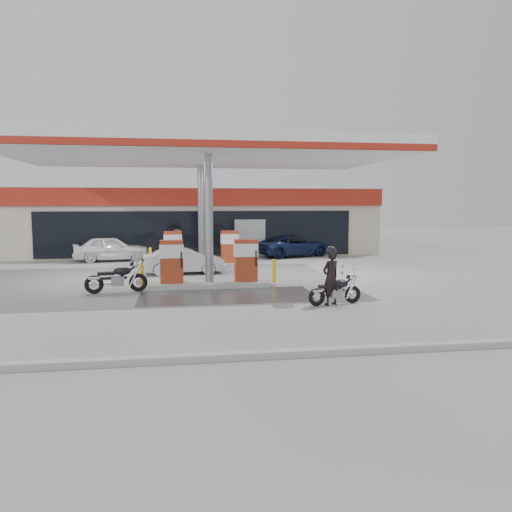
{
  "coord_description": "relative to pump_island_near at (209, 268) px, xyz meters",
  "views": [
    {
      "loc": [
        -1.17,
        -16.76,
        3.17
      ],
      "look_at": [
        1.7,
        1.42,
        1.2
      ],
      "focal_mm": 35.0,
      "sensor_mm": 36.0,
      "label": 1
    }
  ],
  "objects": [
    {
      "name": "drain_cover",
      "position": [
        2.0,
        -4.0,
        -0.71
      ],
      "size": [
        0.7,
        0.7,
        0.01
      ],
      "primitive_type": "cylinder",
      "color": "#38383A",
      "rests_on": "ground"
    },
    {
      "name": "ground",
      "position": [
        0.0,
        -2.0,
        -0.71
      ],
      "size": [
        90.0,
        90.0,
        0.0
      ],
      "primitive_type": "plane",
      "color": "gray",
      "rests_on": "ground"
    },
    {
      "name": "pump_island_near",
      "position": [
        0.0,
        0.0,
        0.0
      ],
      "size": [
        5.14,
        1.3,
        1.78
      ],
      "color": "#9E9E99",
      "rests_on": "ground"
    },
    {
      "name": "wet_patch",
      "position": [
        0.5,
        -2.0,
        -0.71
      ],
      "size": [
        6.0,
        3.0,
        0.0
      ],
      "primitive_type": "cube",
      "color": "#4C4C4F",
      "rests_on": "ground"
    },
    {
      "name": "pump_island_far",
      "position": [
        0.0,
        6.0,
        0.0
      ],
      "size": [
        5.14,
        1.3,
        1.78
      ],
      "color": "#9E9E99",
      "rests_on": "ground"
    },
    {
      "name": "kerb",
      "position": [
        0.0,
        -9.0,
        -0.64
      ],
      "size": [
        28.0,
        0.25,
        0.15
      ],
      "primitive_type": "cube",
      "color": "gray",
      "rests_on": "ground"
    },
    {
      "name": "main_motorcycle",
      "position": [
        3.69,
        -3.99,
        -0.29
      ],
      "size": [
        1.83,
        0.7,
        0.95
      ],
      "rotation": [
        0.0,
        0.0,
        0.21
      ],
      "color": "black",
      "rests_on": "ground"
    },
    {
      "name": "biker_main",
      "position": [
        3.5,
        -4.03,
        0.16
      ],
      "size": [
        0.75,
        0.66,
        1.73
      ],
      "primitive_type": "imported",
      "rotation": [
        0.0,
        0.0,
        3.63
      ],
      "color": "black",
      "rests_on": "ground"
    },
    {
      "name": "parked_motorcycle",
      "position": [
        -3.3,
        -0.79,
        -0.22
      ],
      "size": [
        2.17,
        0.83,
        1.11
      ],
      "rotation": [
        0.0,
        0.0,
        0.16
      ],
      "color": "black",
      "rests_on": "ground"
    },
    {
      "name": "canopy",
      "position": [
        0.0,
        3.0,
        4.56
      ],
      "size": [
        16.0,
        10.02,
        5.51
      ],
      "color": "silver",
      "rests_on": "ground"
    },
    {
      "name": "store_building",
      "position": [
        0.01,
        13.94,
        1.3
      ],
      "size": [
        22.0,
        8.22,
        4.0
      ],
      "color": "beige",
      "rests_on": "ground"
    },
    {
      "name": "hatchback_silver",
      "position": [
        -0.9,
        3.6,
        -0.12
      ],
      "size": [
        3.69,
        1.55,
        1.19
      ],
      "primitive_type": "imported",
      "rotation": [
        0.0,
        0.0,
        1.65
      ],
      "color": "#AFB2B8",
      "rests_on": "ground"
    },
    {
      "name": "attendant",
      "position": [
        -1.18,
        7.21,
        0.2
      ],
      "size": [
        0.73,
        0.92,
        1.82
      ],
      "primitive_type": "imported",
      "rotation": [
        0.0,
        0.0,
        1.52
      ],
      "color": "#55555A",
      "rests_on": "ground"
    },
    {
      "name": "parked_car_right",
      "position": [
        5.61,
        10.0,
        -0.08
      ],
      "size": [
        4.99,
        3.56,
        1.26
      ],
      "primitive_type": "imported",
      "rotation": [
        0.0,
        0.0,
        1.93
      ],
      "color": "#142045",
      "rests_on": "ground"
    },
    {
      "name": "sedan_white",
      "position": [
        -4.74,
        9.2,
        -0.02
      ],
      "size": [
        4.23,
        2.19,
        1.37
      ],
      "primitive_type": "imported",
      "rotation": [
        0.0,
        0.0,
        1.72
      ],
      "color": "white",
      "rests_on": "ground"
    },
    {
      "name": "parked_car_left",
      "position": [
        -10.0,
        12.0,
        -0.15
      ],
      "size": [
        3.88,
        1.67,
        1.11
      ],
      "primitive_type": "imported",
      "rotation": [
        0.0,
        0.0,
        1.54
      ],
      "color": "#4C1010",
      "rests_on": "ground"
    }
  ]
}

